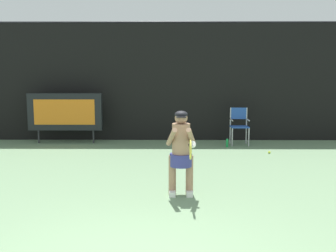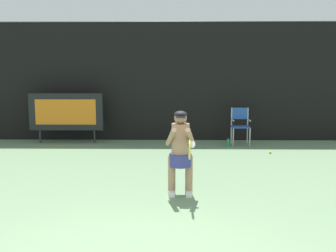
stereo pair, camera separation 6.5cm
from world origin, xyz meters
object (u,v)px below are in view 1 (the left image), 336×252
tennis_ball_loose (269,152)px  scoreboard (65,112)px  umpire_chair (239,124)px  water_bottle (227,143)px  tennis_racket (190,149)px  tennis_player (181,150)px

tennis_ball_loose → scoreboard: bearing=165.7°
scoreboard → tennis_ball_loose: (5.75, -1.46, -0.91)m
umpire_chair → scoreboard: bearing=178.2°
water_bottle → tennis_ball_loose: (0.99, -0.88, -0.09)m
scoreboard → umpire_chair: 5.18m
scoreboard → umpire_chair: bearing=-1.8°
tennis_racket → scoreboard: bearing=139.8°
water_bottle → tennis_player: size_ratio=0.18×
tennis_player → tennis_racket: size_ratio=2.46×
tennis_player → tennis_racket: (0.13, -0.60, 0.12)m
water_bottle → tennis_player: bearing=-108.0°
water_bottle → tennis_racket: tennis_racket is taller
water_bottle → tennis_ball_loose: water_bottle is taller
umpire_chair → tennis_player: size_ratio=0.73×
tennis_ball_loose → tennis_racket: bearing=-119.0°
tennis_ball_loose → water_bottle: bearing=138.5°
umpire_chair → water_bottle: size_ratio=4.08×
umpire_chair → tennis_player: (-1.83, -4.82, 0.19)m
umpire_chair → tennis_racket: 5.68m
tennis_player → tennis_ball_loose: (2.41, 3.52, -0.77)m
water_bottle → tennis_racket: 5.22m
water_bottle → umpire_chair: bearing=46.3°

